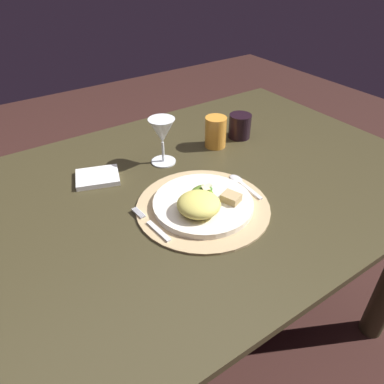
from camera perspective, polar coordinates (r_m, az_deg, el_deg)
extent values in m
plane|color=#361D19|center=(1.55, -0.59, -21.99)|extent=(6.00, 6.00, 0.00)
cube|color=#38311D|center=(1.02, -0.83, 0.54)|extent=(1.43, 0.93, 0.02)
cylinder|color=#383521|center=(1.81, 9.35, 3.23)|extent=(0.09, 0.09, 0.72)
cylinder|color=tan|center=(0.93, 1.73, -2.33)|extent=(0.34, 0.34, 0.01)
cylinder|color=silver|center=(0.92, 1.75, -1.80)|extent=(0.26, 0.26, 0.02)
ellipsoid|color=#DED05F|center=(0.87, 1.07, -1.94)|extent=(0.14, 0.14, 0.05)
ellipsoid|color=#4E6D22|center=(0.94, 1.13, 0.19)|extent=(0.07, 0.05, 0.02)
ellipsoid|color=#3E6929|center=(0.94, 2.11, 0.31)|extent=(0.04, 0.03, 0.02)
ellipsoid|color=#496E27|center=(0.93, 1.61, -0.19)|extent=(0.06, 0.06, 0.02)
ellipsoid|color=#507B1B|center=(0.93, 2.50, -0.20)|extent=(0.04, 0.06, 0.02)
cube|color=beige|center=(0.93, 2.02, 0.59)|extent=(0.02, 0.03, 0.00)
cube|color=beige|center=(0.94, 2.39, 0.93)|extent=(0.03, 0.02, 0.01)
cube|color=tan|center=(0.92, 6.17, -0.90)|extent=(0.05, 0.05, 0.02)
cube|color=silver|center=(0.85, -5.29, -6.14)|extent=(0.02, 0.09, 0.00)
cube|color=silver|center=(0.91, -8.75, -3.40)|extent=(0.01, 0.05, 0.00)
cube|color=silver|center=(0.91, -8.53, -3.30)|extent=(0.01, 0.05, 0.00)
cube|color=silver|center=(0.91, -8.32, -3.20)|extent=(0.01, 0.05, 0.00)
cube|color=silver|center=(0.91, -8.11, -3.11)|extent=(0.01, 0.05, 0.00)
cube|color=silver|center=(0.99, 9.13, 0.32)|extent=(0.02, 0.10, 0.00)
ellipsoid|color=silver|center=(1.03, 6.94, 2.11)|extent=(0.03, 0.05, 0.01)
cube|color=white|center=(1.07, -14.66, 2.28)|extent=(0.15, 0.13, 0.01)
cylinder|color=silver|center=(1.12, -4.50, 4.83)|extent=(0.07, 0.07, 0.00)
cylinder|color=silver|center=(1.11, -4.58, 6.36)|extent=(0.01, 0.01, 0.06)
cone|color=silver|center=(1.07, -4.75, 9.58)|extent=(0.08, 0.08, 0.07)
cylinder|color=orange|center=(1.19, 3.74, 9.42)|extent=(0.07, 0.07, 0.10)
cylinder|color=black|center=(1.26, 7.54, 10.27)|extent=(0.08, 0.08, 0.08)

